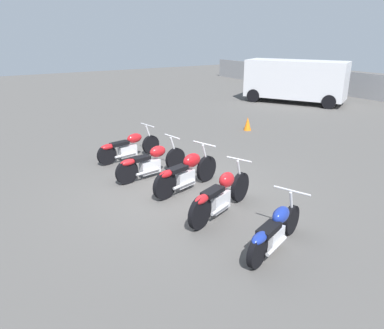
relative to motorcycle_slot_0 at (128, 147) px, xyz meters
The scene contains 8 objects.
ground_plane 3.00m from the motorcycle_slot_0, ahead, with size 60.00×60.00×0.00m, color #514F4C.
motorcycle_slot_0 is the anchor object (origin of this frame).
motorcycle_slot_1 1.66m from the motorcycle_slot_0, ahead, with size 0.67×2.19×0.99m.
motorcycle_slot_2 2.93m from the motorcycle_slot_0, ahead, with size 0.88×2.11×1.04m.
motorcycle_slot_3 4.42m from the motorcycle_slot_0, ahead, with size 1.01×2.14×1.04m.
motorcycle_slot_4 6.03m from the motorcycle_slot_0, ahead, with size 0.93×1.84×0.94m.
parked_van 12.28m from the motorcycle_slot_0, 109.99° to the left, with size 5.47×4.11×2.24m.
traffic_cone_near 5.46m from the motorcycle_slot_0, 98.83° to the left, with size 0.29×0.29×0.52m.
Camera 1 is at (7.15, -4.16, 3.65)m, focal length 35.00 mm.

